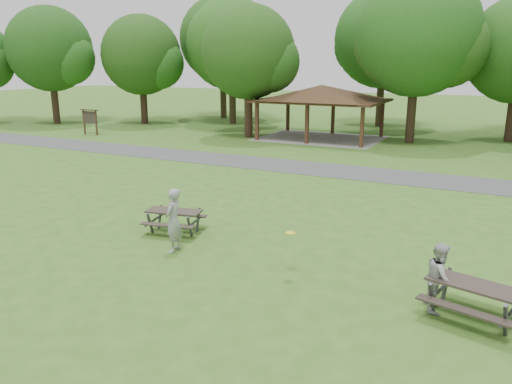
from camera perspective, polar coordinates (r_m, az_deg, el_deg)
The scene contains 16 objects.
ground at distance 13.57m, azimuth -11.62°, elevation -8.67°, with size 160.00×160.00×0.00m, color #38651C.
asphalt_path at distance 25.50m, azimuth 8.20°, elevation 2.52°, with size 120.00×3.20×0.02m, color #444446.
pavilion at distance 35.77m, azimuth 7.51°, elevation 10.94°, with size 8.60×7.01×3.76m.
notice_board at distance 39.50m, azimuth -18.47°, elevation 8.11°, with size 1.60×0.30×1.88m.
tree_row_a at distance 47.84m, azimuth -22.38°, elevation 14.61°, with size 7.56×7.20×9.97m.
tree_row_b at distance 45.49m, azimuth -12.87°, elevation 14.76°, with size 7.14×6.80×9.28m.
tree_row_c at distance 44.43m, azimuth -2.64°, elevation 16.23°, with size 8.19×7.80×10.67m.
tree_row_d at distance 36.32m, azimuth -0.75°, elevation 15.39°, with size 6.93×6.60×9.27m.
tree_row_e at distance 35.20m, azimuth 18.11°, elevation 16.37°, with size 8.40×8.00×11.02m.
tree_deep_a at distance 48.98m, azimuth -3.73°, elevation 16.76°, with size 8.40×8.00×11.38m.
tree_deep_b at distance 43.82m, azimuth 14.52°, elevation 16.28°, with size 8.40×8.00×11.13m.
picnic_table_middle at distance 16.11m, azimuth -9.34°, elevation -2.68°, with size 2.00×1.74×0.75m.
picnic_table_far at distance 11.61m, azimuth 23.72°, elevation -10.49°, with size 2.23×1.95×0.83m.
frisbee_in_flight at distance 12.48m, azimuth 3.95°, elevation -4.69°, with size 0.30×0.30×0.02m.
frisbee_thrower at distance 14.41m, azimuth -9.44°, elevation -3.22°, with size 0.68×0.45×1.86m, color gray.
frisbee_catcher at distance 11.70m, azimuth 20.27°, elevation -9.09°, with size 0.75×0.58×1.54m, color #AEADB0.
Camera 1 is at (7.93, -9.65, 5.30)m, focal length 35.00 mm.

